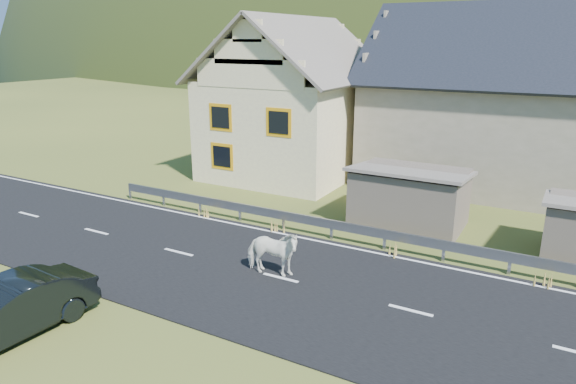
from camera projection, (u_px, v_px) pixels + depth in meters
The scene contains 10 objects.
ground at pixel (410, 312), 13.69m from camera, with size 160.00×160.00×0.00m, color #35411C.
road at pixel (411, 311), 13.68m from camera, with size 60.00×7.00×0.04m, color black.
lane_markings at pixel (411, 310), 13.67m from camera, with size 60.00×6.60×0.01m, color silver.
guardrail at pixel (444, 246), 16.61m from camera, with size 28.10×0.09×0.75m.
shed_left at pixel (410, 198), 19.74m from camera, with size 4.30×3.30×2.40m, color #6D5F52.
house_cream at pixel (295, 91), 27.14m from camera, with size 7.80×9.80×8.30m.
house_stone_a at pixel (484, 88), 25.38m from camera, with size 10.80×9.80×8.90m.
conifer_patch at pixel (323, 43), 129.66m from camera, with size 76.00×50.00×28.00m, color black.
horse at pixel (272, 252), 15.52m from camera, with size 1.76×0.80×1.49m, color white.
car at pixel (7, 311), 12.37m from camera, with size 1.47×4.23×1.39m, color black.
Camera 1 is at (3.07, -12.24, 7.00)m, focal length 32.00 mm.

